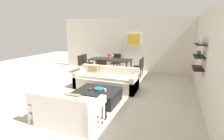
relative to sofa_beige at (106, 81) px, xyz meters
name	(u,v)px	position (x,y,z in m)	size (l,w,h in m)	color
ground_plane	(104,92)	(0.07, -0.34, -0.29)	(18.00, 18.00, 0.00)	#BCB29E
back_wall_unit	(137,45)	(0.37, 3.19, 1.06)	(8.40, 0.09, 2.70)	silver
right_wall_shelf_unit	(204,55)	(3.10, 0.26, 1.06)	(0.34, 8.20, 2.70)	silver
sofa_beige	(106,81)	(0.00, 0.00, 0.00)	(2.25, 0.90, 0.78)	beige
loveseat_white	(68,111)	(0.10, -2.51, 0.00)	(1.54, 0.90, 0.78)	white
coffee_table	(98,96)	(0.23, -1.21, -0.10)	(1.23, 0.98, 0.38)	black
decorative_bowl	(99,89)	(0.28, -1.19, 0.12)	(0.30, 0.30, 0.06)	#19666B
candle_jar	(105,90)	(0.49, -1.25, 0.13)	(0.07, 0.07, 0.09)	silver
apple_on_coffee_table	(90,89)	(0.02, -1.31, 0.12)	(0.07, 0.07, 0.07)	red
dining_table	(110,60)	(-0.62, 1.96, 0.39)	(1.97, 0.88, 0.75)	black
dining_chair_right_near	(138,67)	(0.77, 1.76, 0.21)	(0.44, 0.44, 0.88)	black
dining_chair_left_far	(86,62)	(-2.01, 2.16, 0.21)	(0.44, 0.44, 0.88)	black
dining_chair_head	(116,61)	(-0.62, 2.81, 0.21)	(0.44, 0.44, 0.88)	black
dining_chair_foot	(103,68)	(-0.62, 1.11, 0.21)	(0.44, 0.44, 0.88)	black
dining_chair_left_near	(82,63)	(-2.01, 1.76, 0.21)	(0.44, 0.44, 0.88)	black
dining_chair_right_far	(140,65)	(0.77, 2.16, 0.21)	(0.44, 0.44, 0.88)	black
wine_glass_head	(113,55)	(-0.62, 2.34, 0.58)	(0.08, 0.08, 0.17)	silver
wine_glass_left_near	(95,56)	(-1.34, 1.85, 0.59)	(0.07, 0.07, 0.18)	silver
wine_glass_left_far	(97,56)	(-1.34, 2.07, 0.56)	(0.07, 0.07, 0.15)	silver
centerpiece_vase	(109,55)	(-0.67, 1.99, 0.62)	(0.16, 0.16, 0.29)	olive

